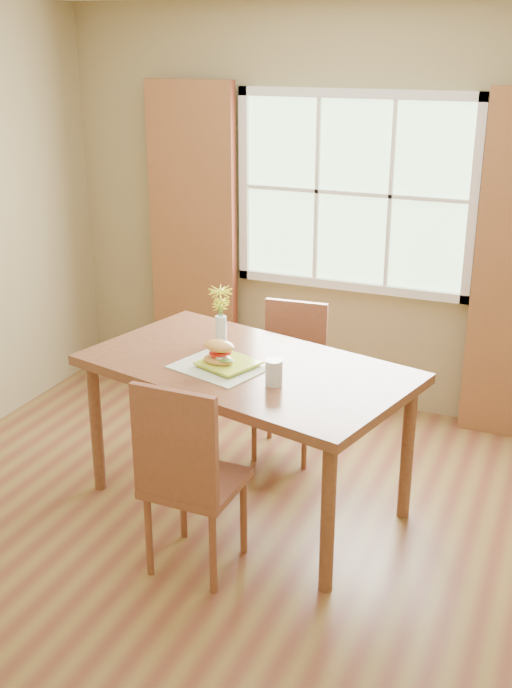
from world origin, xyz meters
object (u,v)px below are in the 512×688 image
at_px(water_glass, 274,373).
at_px(chair_far, 291,372).
at_px(dining_table, 247,379).
at_px(flower_vase, 221,310).
at_px(chair_near, 187,472).
at_px(croissant_sandwich, 219,353).

bearing_deg(water_glass, chair_far, 104.86).
xyz_separation_m(dining_table, water_glass, (0.23, -0.19, 0.15)).
distance_m(water_glass, flower_vase, 0.66).
bearing_deg(flower_vase, chair_far, 61.89).
distance_m(chair_near, croissant_sandwich, 0.72).
bearing_deg(croissant_sandwich, water_glass, -8.90).
height_order(chair_near, croissant_sandwich, chair_near).
bearing_deg(chair_near, croissant_sandwich, 101.48).
distance_m(chair_far, croissant_sandwich, 0.90).
xyz_separation_m(chair_far, water_glass, (0.24, -0.90, 0.38)).
xyz_separation_m(croissant_sandwich, water_glass, (0.35, -0.10, -0.02)).
bearing_deg(chair_far, croissant_sandwich, -102.27).
relative_size(water_glass, flower_vase, 0.39).
bearing_deg(flower_vase, croissant_sandwich, -66.66).
distance_m(croissant_sandwich, water_glass, 0.36).
bearing_deg(water_glass, dining_table, 140.03).
bearing_deg(croissant_sandwich, chair_far, 89.23).
relative_size(chair_far, croissant_sandwich, 5.00).
bearing_deg(chair_far, flower_vase, -122.54).
bearing_deg(chair_far, dining_table, -93.91).
bearing_deg(croissant_sandwich, flower_vase, 120.41).
xyz_separation_m(chair_far, croissant_sandwich, (-0.11, -0.80, 0.40)).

